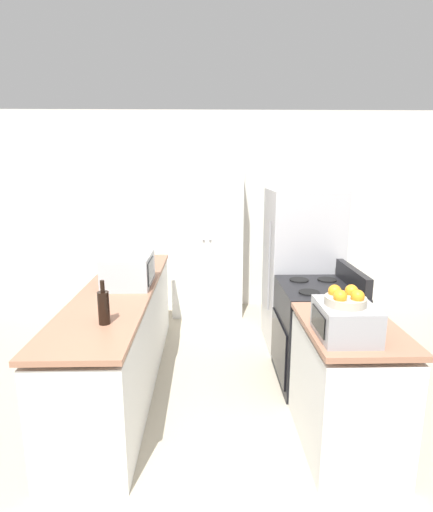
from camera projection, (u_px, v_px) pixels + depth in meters
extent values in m
cube|color=silver|center=(214.00, 212.00, 5.37)|extent=(7.00, 0.06, 2.60)
cube|color=silver|center=(121.00, 340.00, 3.50)|extent=(0.58, 2.55, 0.82)
cube|color=#9E6B51|center=(118.00, 290.00, 3.40)|extent=(0.60, 2.60, 0.04)
cube|color=silver|center=(346.00, 391.00, 2.71)|extent=(0.58, 0.89, 0.82)
cube|color=#9E6B51|center=(351.00, 327.00, 2.61)|extent=(0.60, 0.91, 0.04)
cube|color=silver|center=(207.00, 236.00, 5.12)|extent=(0.89, 0.52, 2.06)
sphere|color=#B2B2B7|center=(204.00, 240.00, 4.85)|extent=(0.03, 0.03, 0.03)
sphere|color=#B2B2B7|center=(210.00, 239.00, 4.86)|extent=(0.03, 0.03, 0.03)
cube|color=black|center=(316.00, 334.00, 3.54)|extent=(0.64, 0.76, 0.89)
cube|color=black|center=(279.00, 346.00, 3.56)|extent=(0.02, 0.67, 0.49)
cube|color=black|center=(353.00, 277.00, 3.43)|extent=(0.06, 0.72, 0.16)
cylinder|color=black|center=(309.00, 292.00, 3.26)|extent=(0.17, 0.17, 0.01)
cylinder|color=black|center=(299.00, 280.00, 3.61)|extent=(0.17, 0.17, 0.01)
cylinder|color=black|center=(340.00, 292.00, 3.26)|extent=(0.17, 0.17, 0.01)
cylinder|color=black|center=(327.00, 280.00, 3.62)|extent=(0.17, 0.17, 0.01)
cube|color=#B7B7BC|center=(301.00, 269.00, 4.23)|extent=(0.70, 0.76, 1.67)
cylinder|color=gray|center=(269.00, 267.00, 4.00)|extent=(0.02, 0.02, 0.92)
cube|color=#B2B2B7|center=(128.00, 270.00, 3.46)|extent=(0.39, 0.51, 0.27)
cube|color=black|center=(151.00, 271.00, 3.43)|extent=(0.01, 0.32, 0.19)
cylinder|color=black|center=(104.00, 308.00, 2.60)|extent=(0.08, 0.08, 0.22)
cylinder|color=black|center=(102.00, 286.00, 2.57)|extent=(0.03, 0.03, 0.08)
cube|color=#939399|center=(346.00, 321.00, 2.40)|extent=(0.33, 0.39, 0.21)
cube|color=black|center=(318.00, 321.00, 2.40)|extent=(0.01, 0.27, 0.12)
cylinder|color=#B2A893|center=(345.00, 301.00, 2.37)|extent=(0.24, 0.24, 0.05)
sphere|color=orange|center=(351.00, 291.00, 2.41)|extent=(0.08, 0.08, 0.08)
sphere|color=orange|center=(335.00, 291.00, 2.41)|extent=(0.08, 0.08, 0.08)
sphere|color=orange|center=(340.00, 296.00, 2.31)|extent=(0.08, 0.08, 0.08)
sphere|color=orange|center=(358.00, 296.00, 2.31)|extent=(0.08, 0.08, 0.08)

